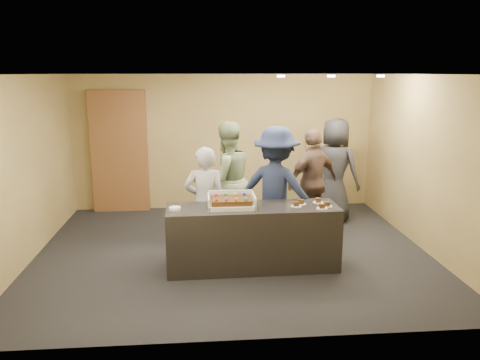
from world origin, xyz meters
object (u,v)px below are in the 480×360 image
at_px(person_navy_man, 276,190).
at_px(person_dark_suit, 334,170).
at_px(person_sage_man, 226,180).
at_px(person_brown_extra, 313,182).
at_px(plate_stack, 175,208).
at_px(serving_counter, 253,237).
at_px(person_server_grey, 205,203).
at_px(cake_box, 231,204).
at_px(storage_cabinet, 119,152).
at_px(sheet_cake, 231,200).

bearing_deg(person_navy_man, person_dark_suit, -105.61).
xyz_separation_m(person_sage_man, person_brown_extra, (1.47, 0.04, -0.07)).
bearing_deg(plate_stack, person_navy_man, 24.17).
distance_m(serving_counter, person_server_grey, 0.89).
height_order(cake_box, person_dark_suit, person_dark_suit).
distance_m(plate_stack, person_brown_extra, 2.68).
bearing_deg(person_navy_man, person_sage_man, -19.32).
distance_m(storage_cabinet, person_navy_man, 3.67).
height_order(storage_cabinet, plate_stack, storage_cabinet).
height_order(serving_counter, sheet_cake, sheet_cake).
relative_size(plate_stack, person_navy_man, 0.08).
bearing_deg(storage_cabinet, person_sage_man, -40.23).
height_order(person_server_grey, person_navy_man, person_navy_man).
bearing_deg(person_dark_suit, plate_stack, 77.60).
relative_size(storage_cabinet, person_dark_suit, 1.25).
distance_m(plate_stack, person_sage_man, 1.60).
bearing_deg(person_dark_suit, person_brown_extra, 91.52).
bearing_deg(serving_counter, person_server_grey, 144.47).
xyz_separation_m(person_navy_man, person_brown_extra, (0.76, 0.77, -0.07)).
bearing_deg(person_brown_extra, storage_cabinet, -55.47).
xyz_separation_m(person_server_grey, person_dark_suit, (2.42, 1.66, 0.12)).
bearing_deg(plate_stack, sheet_cake, 4.52).
distance_m(storage_cabinet, sheet_cake, 3.66).
bearing_deg(cake_box, person_navy_man, 39.13).
relative_size(serving_counter, sheet_cake, 4.34).
height_order(cake_box, plate_stack, cake_box).
bearing_deg(plate_stack, person_dark_suit, 37.45).
relative_size(person_navy_man, person_dark_suit, 1.02).
height_order(sheet_cake, person_dark_suit, person_dark_suit).
relative_size(serving_counter, person_server_grey, 1.42).
xyz_separation_m(serving_counter, person_sage_man, (-0.29, 1.34, 0.53)).
bearing_deg(person_brown_extra, person_dark_suit, -158.61).
distance_m(plate_stack, person_navy_man, 1.64).
bearing_deg(plate_stack, person_sage_man, 60.88).
relative_size(plate_stack, person_brown_extra, 0.09).
distance_m(serving_counter, sheet_cake, 0.62).
bearing_deg(person_brown_extra, person_navy_man, 15.55).
xyz_separation_m(storage_cabinet, person_sage_man, (2.02, -1.71, -0.23)).
height_order(sheet_cake, person_navy_man, person_navy_man).
height_order(serving_counter, person_navy_man, person_navy_man).
height_order(person_brown_extra, person_dark_suit, person_dark_suit).
bearing_deg(person_brown_extra, cake_box, 12.59).
relative_size(plate_stack, person_sage_man, 0.08).
height_order(plate_stack, person_brown_extra, person_brown_extra).
relative_size(serving_counter, plate_stack, 15.36).
distance_m(sheet_cake, person_dark_suit, 2.95).
bearing_deg(sheet_cake, person_brown_extra, 43.07).
height_order(cake_box, person_server_grey, person_server_grey).
distance_m(person_server_grey, person_sage_man, 0.97).
xyz_separation_m(sheet_cake, person_navy_man, (0.72, 0.61, -0.02)).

